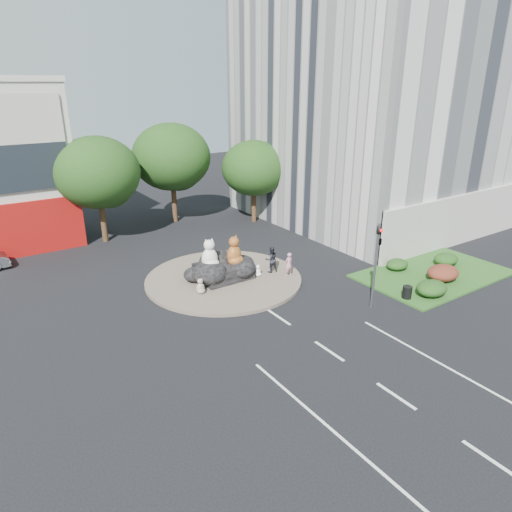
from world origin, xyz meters
The scene contains 21 objects.
ground centered at (0.00, 0.00, 0.00)m, with size 120.00×120.00×0.00m, color black.
roundabout_island centered at (0.00, 10.00, 0.10)m, with size 10.00×10.00×0.20m, color brown.
rock_plinth centered at (0.00, 10.00, 0.65)m, with size 3.20×2.60×0.90m, color black, non-canonical shape.
office_tower centered at (20.00, 16.00, 17.50)m, with size 20.00×20.00×35.00m, color silver.
grass_verge centered at (12.00, 3.00, 0.06)m, with size 10.00×6.00×0.12m, color #224517.
tree_left centered at (-3.93, 22.06, 5.25)m, with size 6.46×6.46×8.27m.
tree_mid centered at (3.07, 24.06, 5.56)m, with size 6.84×6.84×8.76m.
tree_right centered at (9.07, 20.06, 4.63)m, with size 5.70×5.70×7.30m.
hedge_near_green centered at (9.00, 1.00, 0.57)m, with size 2.00×1.60×0.90m, color #183711.
hedge_red centered at (11.50, 2.00, 0.61)m, with size 2.20×1.76×0.99m, color #471512.
hedge_mid_green centered at (14.00, 3.50, 0.53)m, with size 1.80×1.44×0.81m, color #183711.
hedge_back_green centered at (10.50, 4.80, 0.48)m, with size 1.60×1.28×0.72m, color #183711.
traffic_light centered at (5.10, 2.00, 3.62)m, with size 0.44×1.24×5.00m.
street_lamp centered at (12.82, 8.00, 4.55)m, with size 2.34×0.22×8.06m.
cat_white centered at (-1.00, 9.91, 2.08)m, with size 1.18×1.02×1.97m, color silver, non-canonical shape.
cat_tabby centered at (0.58, 9.60, 2.08)m, with size 1.17×1.02×1.95m, color #AE6424, non-canonical shape.
kitten_calico centered at (-2.30, 8.75, 0.68)m, with size 0.58×0.50×0.97m, color beige, non-canonical shape.
kitten_white centered at (1.97, 8.96, 0.60)m, with size 0.48×0.41×0.80m, color white, non-canonical shape.
pedestrian_pink centered at (3.65, 7.91, 0.99)m, with size 0.57×0.38×1.58m, color #C17D91.
pedestrian_dark centered at (3.08, 9.05, 1.09)m, with size 0.86×0.67×1.78m, color black.
litter_bin centered at (7.50, 1.57, 0.49)m, with size 0.55×0.55×0.74m, color black.
Camera 1 is at (-13.27, -13.53, 11.99)m, focal length 32.00 mm.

